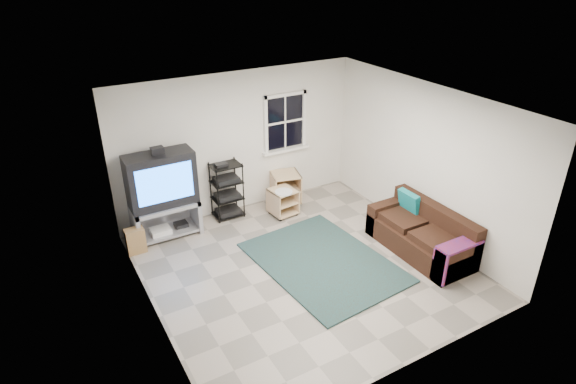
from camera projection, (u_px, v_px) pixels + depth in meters
room at (285, 126)px, 9.01m from camera, size 4.60×4.62×4.60m
tv_unit at (162, 188)px, 7.96m from camera, size 1.11×0.55×1.63m
av_rack at (227, 193)px, 8.74m from camera, size 0.53×0.39×1.07m
side_table_left at (285, 186)px, 9.32m from camera, size 0.63×0.63×0.61m
side_table_right at (282, 200)px, 8.89m from camera, size 0.50×0.51×0.53m
sofa at (422, 235)px, 7.79m from camera, size 0.80×1.82×0.83m
shag_rug at (323, 262)px, 7.60m from camera, size 1.96×2.56×0.03m
paper_bag at (136, 241)px, 7.79m from camera, size 0.30×0.19×0.43m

